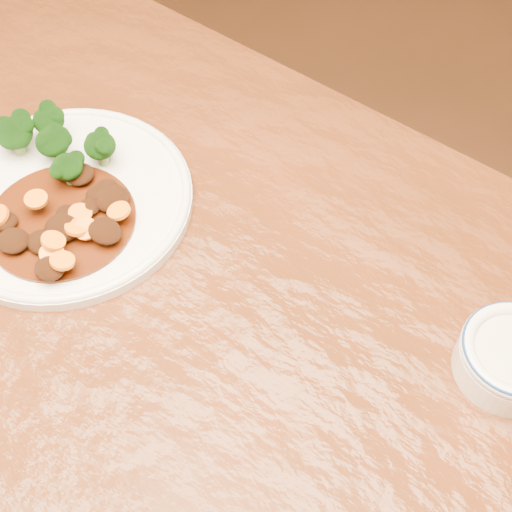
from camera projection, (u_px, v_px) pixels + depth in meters
The scene contains 5 objects.
dining_table at pixel (166, 393), 0.79m from camera, with size 1.51×0.91×0.75m.
dinner_plate at pixel (66, 199), 0.84m from camera, with size 0.30×0.30×0.02m.
broccoli_florets at pixel (52, 140), 0.85m from camera, with size 0.14×0.09×0.05m.
mince_stew at pixel (66, 217), 0.81m from camera, with size 0.17×0.17×0.03m.
dip_bowl at pixel (512, 357), 0.70m from camera, with size 0.11×0.11×0.05m.
Camera 1 is at (0.29, -0.21, 1.40)m, focal length 50.00 mm.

